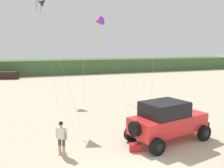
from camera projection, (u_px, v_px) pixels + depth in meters
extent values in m
cube|color=#426038|center=(47.00, 66.00, 48.41)|extent=(90.00, 9.13, 2.74)
cube|color=red|center=(168.00, 123.00, 13.37)|extent=(4.70, 2.76, 0.90)
cube|color=red|center=(189.00, 112.00, 14.19)|extent=(1.44, 1.89, 0.12)
cube|color=black|center=(164.00, 109.00, 13.06)|extent=(2.63, 2.22, 0.80)
cube|color=black|center=(180.00, 107.00, 13.70)|extent=(0.46, 1.65, 0.72)
cube|color=black|center=(195.00, 121.00, 14.62)|extent=(0.59, 1.80, 0.28)
cylinder|color=black|center=(135.00, 129.00, 12.12)|extent=(0.46, 0.82, 0.77)
cylinder|color=black|center=(176.00, 123.00, 15.25)|extent=(0.89, 0.48, 0.84)
cylinder|color=black|center=(176.00, 123.00, 15.25)|extent=(0.44, 0.40, 0.38)
cylinder|color=black|center=(204.00, 133.00, 13.53)|extent=(0.89, 0.48, 0.84)
cylinder|color=black|center=(204.00, 133.00, 13.53)|extent=(0.44, 0.40, 0.38)
cylinder|color=black|center=(131.00, 134.00, 13.39)|extent=(0.89, 0.48, 0.84)
cylinder|color=black|center=(131.00, 134.00, 13.39)|extent=(0.44, 0.40, 0.38)
cylinder|color=black|center=(157.00, 147.00, 11.67)|extent=(0.89, 0.48, 0.84)
cylinder|color=black|center=(157.00, 147.00, 11.67)|extent=(0.44, 0.40, 0.38)
cylinder|color=tan|center=(60.00, 149.00, 11.78)|extent=(0.14, 0.14, 0.49)
cylinder|color=#4C4233|center=(60.00, 142.00, 11.72)|extent=(0.15, 0.15, 0.36)
cube|color=silver|center=(60.00, 153.00, 11.85)|extent=(0.25, 0.27, 0.10)
cylinder|color=tan|center=(64.00, 150.00, 11.71)|extent=(0.14, 0.14, 0.49)
cylinder|color=#4C4233|center=(64.00, 142.00, 11.65)|extent=(0.15, 0.15, 0.36)
cube|color=silver|center=(64.00, 153.00, 11.77)|extent=(0.25, 0.27, 0.10)
cube|color=silver|center=(61.00, 133.00, 11.62)|extent=(0.47, 0.46, 0.54)
cylinder|color=tan|center=(57.00, 133.00, 11.71)|extent=(0.09, 0.09, 0.56)
cylinder|color=silver|center=(57.00, 129.00, 11.68)|extent=(0.11, 0.11, 0.16)
cylinder|color=tan|center=(66.00, 134.00, 11.53)|extent=(0.09, 0.09, 0.56)
cylinder|color=silver|center=(66.00, 130.00, 11.51)|extent=(0.11, 0.11, 0.16)
cylinder|color=tan|center=(61.00, 127.00, 11.57)|extent=(0.10, 0.10, 0.08)
sphere|color=tan|center=(61.00, 124.00, 11.55)|extent=(0.21, 0.21, 0.21)
sphere|color=black|center=(61.00, 123.00, 11.53)|extent=(0.21, 0.21, 0.21)
cube|color=#B21E23|center=(135.00, 147.00, 12.14)|extent=(0.65, 0.53, 0.38)
cube|color=black|center=(4.00, 75.00, 39.82)|extent=(4.49, 2.66, 1.20)
cone|color=purple|center=(99.00, 21.00, 24.50)|extent=(1.39, 1.41, 1.25)
cylinder|color=yellow|center=(97.00, 35.00, 24.65)|extent=(0.05, 0.08, 2.17)
cylinder|color=silver|center=(115.00, 60.00, 23.42)|extent=(1.91, 4.25, 7.69)
cylinder|color=silver|center=(83.00, 37.00, 18.99)|extent=(0.68, 2.16, 11.70)
cylinder|color=silver|center=(142.00, 20.00, 25.29)|extent=(0.67, 2.04, 15.76)
cylinder|color=blue|center=(36.00, 5.00, 17.37)|extent=(0.05, 0.16, 0.61)
cylinder|color=silver|center=(59.00, 58.00, 16.92)|extent=(2.26, 3.11, 8.67)
cylinder|color=silver|center=(157.00, 21.00, 22.18)|extent=(2.92, 3.78, 14.87)
cone|color=black|center=(42.00, 3.00, 24.79)|extent=(1.20, 1.25, 1.32)
cylinder|color=#E04C93|center=(41.00, 10.00, 24.84)|extent=(0.05, 0.10, 0.85)
cylinder|color=silver|center=(49.00, 51.00, 23.43)|extent=(0.67, 4.70, 9.56)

